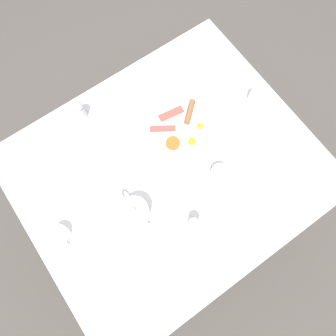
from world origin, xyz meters
The scene contains 13 objects.
ground_plane centered at (0.00, 0.00, 0.00)m, with size 8.00×8.00×0.00m, color #4C4742.
table centered at (0.00, 0.00, 0.64)m, with size 0.96×1.13×0.70m.
breakfast_plate centered at (-0.11, 0.14, 0.71)m, with size 0.29×0.29×0.04m.
teapot_near centered at (0.07, -0.20, 0.76)m, with size 0.19×0.10×0.13m.
teacup_with_saucer_left centered at (-0.20, 0.44, 0.73)m, with size 0.15×0.15×0.06m.
water_glass_tall centered at (-0.03, 0.45, 0.76)m, with size 0.07×0.07×0.11m.
water_glass_short centered at (0.14, 0.13, 0.75)m, with size 0.07×0.07×0.10m.
creamer_jug centered at (-0.02, -0.46, 0.73)m, with size 0.09×0.06×0.05m.
pepper_grinder centered at (-0.39, -0.16, 0.76)m, with size 0.04×0.04×0.11m.
salt_grinder centered at (0.23, -0.05, 0.76)m, with size 0.04×0.04×0.11m.
napkin_folded centered at (-0.22, -0.15, 0.71)m, with size 0.19×0.13×0.01m.
fork_by_plate centered at (-0.34, 0.27, 0.71)m, with size 0.15×0.13×0.00m.
knife_by_plate centered at (0.33, 0.16, 0.71)m, with size 0.15×0.15×0.00m.
Camera 1 is at (0.30, -0.21, 1.93)m, focal length 35.00 mm.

